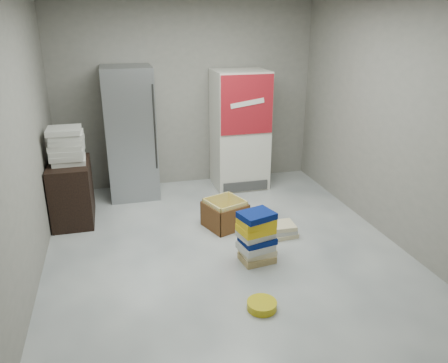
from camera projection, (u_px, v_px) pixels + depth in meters
name	position (u px, v px, depth m)	size (l,w,h in m)	color
ground	(228.00, 255.00, 4.94)	(5.00, 5.00, 0.00)	silver
room_shell	(229.00, 96.00, 4.30)	(4.04, 5.04, 2.82)	gray
steel_fridge	(131.00, 133.00, 6.32)	(0.70, 0.72, 1.90)	#95989D
coke_cooler	(240.00, 130.00, 6.72)	(0.80, 0.73, 1.80)	silver
wood_shelf	(72.00, 192.00, 5.66)	(0.50, 0.80, 0.80)	black
supply_box_stack	(67.00, 145.00, 5.44)	(0.43, 0.43, 0.45)	beige
phonebook_stack_main	(256.00, 237.00, 4.73)	(0.43, 0.39, 0.59)	tan
phonebook_stack_side	(280.00, 230.00, 5.36)	(0.40, 0.31, 0.16)	beige
cardboard_box	(225.00, 216.00, 5.57)	(0.59, 0.59, 0.37)	yellow
bucket_lid	(262.00, 305.00, 4.02)	(0.28, 0.28, 0.07)	gold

